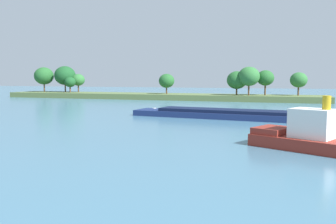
{
  "coord_description": "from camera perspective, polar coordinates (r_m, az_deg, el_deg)",
  "views": [
    {
      "loc": [
        26.07,
        -18.3,
        6.47
      ],
      "look_at": [
        8.93,
        33.81,
        1.2
      ],
      "focal_mm": 38.86,
      "sensor_mm": 36.0,
      "label": 1
    }
  ],
  "objects": [
    {
      "name": "treeline_island",
      "position": [
        109.22,
        -3.09,
        3.65
      ],
      "size": [
        96.27,
        12.07,
        10.07
      ],
      "color": "#566B3D",
      "rests_on": "ground"
    },
    {
      "name": "fishing_skiff",
      "position": [
        65.06,
        -1.84,
        0.01
      ],
      "size": [
        4.28,
        4.84,
        0.99
      ],
      "color": "maroon",
      "rests_on": "ground"
    },
    {
      "name": "tugboat",
      "position": [
        34.95,
        20.85,
        -3.49
      ],
      "size": [
        10.67,
        7.86,
        4.89
      ],
      "color": "maroon",
      "rests_on": "ground"
    },
    {
      "name": "cargo_barge",
      "position": [
        56.7,
        14.86,
        -0.45
      ],
      "size": [
        40.82,
        9.56,
        5.52
      ],
      "color": "navy",
      "rests_on": "ground"
    }
  ]
}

